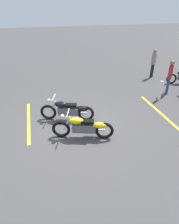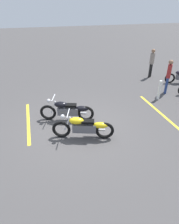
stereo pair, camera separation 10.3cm
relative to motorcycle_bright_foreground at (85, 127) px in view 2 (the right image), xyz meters
name	(u,v)px [view 2 (the right image)]	position (x,y,z in m)	size (l,w,h in m)	color
ground_plane	(77,128)	(-0.16, 0.68, -0.46)	(60.00, 60.00, 0.00)	#474444
motorcycle_bright_foreground	(85,127)	(0.00, 0.00, 0.00)	(2.17, 0.81, 1.04)	black
motorcycle_dark_foreground	(68,110)	(-0.39, 1.34, 0.00)	(2.17, 0.82, 1.04)	black
bystander_near_row	(152,62)	(5.39, 5.25, 0.52)	(0.31, 0.30, 1.75)	black
bystander_secondary	(168,75)	(5.02, 2.83, 0.53)	(0.30, 0.32, 1.78)	navy
bollard_post	(159,90)	(4.25, 2.23, 0.03)	(0.14, 0.14, 0.98)	white
parking_stripe_near	(28,122)	(-2.04, 1.59, -0.46)	(3.20, 0.12, 0.01)	yellow
parking_stripe_mid	(158,111)	(3.64, 1.12, -0.46)	(3.20, 0.12, 0.01)	yellow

